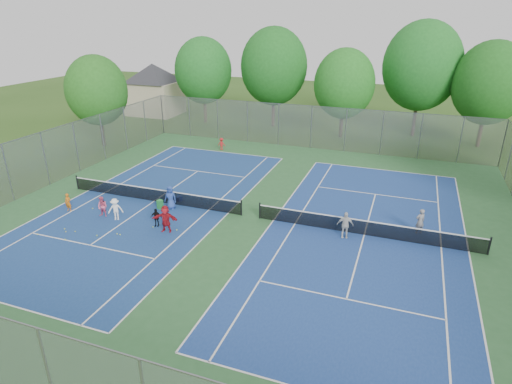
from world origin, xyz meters
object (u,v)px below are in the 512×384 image
net_left (154,195)px  instructor (420,221)px  ball_hopper (160,204)px  ball_crate (179,199)px  net_right (365,228)px

net_left → instructor: size_ratio=8.30×
net_left → instructor: (16.91, 1.29, 0.32)m
ball_hopper → instructor: instructor is taller
ball_crate → instructor: 15.40m
net_right → instructor: bearing=23.9°
ball_hopper → ball_crate: bearing=71.6°
net_right → ball_crate: size_ratio=34.42×
ball_hopper → instructor: size_ratio=0.39×
net_left → ball_crate: 1.70m
net_left → instructor: 16.96m
ball_hopper → instructor: 16.04m
net_left → net_right: bearing=0.0°
net_right → ball_hopper: bearing=-176.1°
net_left → ball_crate: size_ratio=34.42×
ball_crate → ball_hopper: ball_hopper is taller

